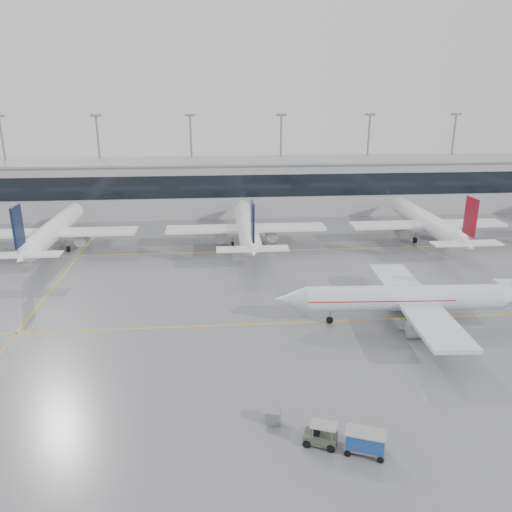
{
  "coord_description": "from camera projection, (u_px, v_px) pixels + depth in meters",
  "views": [
    {
      "loc": [
        -5.87,
        -56.26,
        27.61
      ],
      "look_at": [
        0.0,
        12.0,
        5.0
      ],
      "focal_mm": 35.0,
      "sensor_mm": 36.0,
      "label": 1
    }
  ],
  "objects": [
    {
      "name": "ground",
      "position": [
        264.0,
        324.0,
        62.36
      ],
      "size": [
        320.0,
        320.0,
        0.0
      ],
      "primitive_type": "plane",
      "color": "slate",
      "rests_on": "ground"
    },
    {
      "name": "taxi_line_main",
      "position": [
        264.0,
        324.0,
        62.36
      ],
      "size": [
        120.0,
        0.25,
        0.01
      ],
      "primitive_type": "cube",
      "color": "gold",
      "rests_on": "ground"
    },
    {
      "name": "taxi_line_north",
      "position": [
        248.0,
        251.0,
        90.74
      ],
      "size": [
        120.0,
        0.25,
        0.01
      ],
      "primitive_type": "cube",
      "color": "gold",
      "rests_on": "ground"
    },
    {
      "name": "taxi_line_cross",
      "position": [
        54.0,
        287.0,
        74.11
      ],
      "size": [
        0.25,
        60.0,
        0.01
      ],
      "primitive_type": "cube",
      "color": "gold",
      "rests_on": "ground"
    },
    {
      "name": "terminal",
      "position": [
        238.0,
        187.0,
        119.14
      ],
      "size": [
        180.0,
        15.0,
        12.0
      ],
      "primitive_type": "cube",
      "color": "#A0A0A4",
      "rests_on": "ground"
    },
    {
      "name": "terminal_glass",
      "position": [
        240.0,
        186.0,
        111.52
      ],
      "size": [
        180.0,
        0.2,
        5.0
      ],
      "primitive_type": "cube",
      "color": "black",
      "rests_on": "ground"
    },
    {
      "name": "terminal_roof",
      "position": [
        238.0,
        161.0,
        117.19
      ],
      "size": [
        182.0,
        16.0,
        0.4
      ],
      "primitive_type": "cube",
      "color": "gray",
      "rests_on": "ground"
    },
    {
      "name": "light_masts",
      "position": [
        237.0,
        153.0,
        122.51
      ],
      "size": [
        156.4,
        1.0,
        22.6
      ],
      "color": "gray",
      "rests_on": "ground"
    },
    {
      "name": "air_canada_jet",
      "position": [
        414.0,
        298.0,
        61.82
      ],
      "size": [
        33.82,
        26.33,
        10.32
      ],
      "rotation": [
        0.0,
        0.0,
        3.09
      ],
      "color": "silver",
      "rests_on": "ground"
    },
    {
      "name": "parked_jet_b",
      "position": [
        53.0,
        231.0,
        90.22
      ],
      "size": [
        29.64,
        36.96,
        11.72
      ],
      "rotation": [
        0.0,
        0.0,
        1.57
      ],
      "color": "white",
      "rests_on": "ground"
    },
    {
      "name": "parked_jet_c",
      "position": [
        246.0,
        226.0,
        93.07
      ],
      "size": [
        29.64,
        36.96,
        11.72
      ],
      "rotation": [
        0.0,
        0.0,
        1.57
      ],
      "color": "white",
      "rests_on": "ground"
    },
    {
      "name": "parked_jet_d",
      "position": [
        427.0,
        222.0,
        95.92
      ],
      "size": [
        29.64,
        36.96,
        11.72
      ],
      "rotation": [
        0.0,
        0.0,
        1.57
      ],
      "color": "white",
      "rests_on": "ground"
    },
    {
      "name": "baggage_tug",
      "position": [
        320.0,
        437.0,
        40.86
      ],
      "size": [
        4.03,
        2.52,
        1.94
      ],
      "rotation": [
        0.0,
        0.0,
        -0.38
      ],
      "color": "#414A3B",
      "rests_on": "ground"
    },
    {
      "name": "baggage_cart",
      "position": [
        365.0,
        441.0,
        39.74
      ],
      "size": [
        3.6,
        2.8,
        1.97
      ],
      "rotation": [
        0.0,
        0.0,
        -0.38
      ],
      "color": "gray",
      "rests_on": "ground"
    },
    {
      "name": "gse_unit",
      "position": [
        273.0,
        416.0,
        43.56
      ],
      "size": [
        1.52,
        1.46,
        1.25
      ],
      "primitive_type": "cube",
      "rotation": [
        0.0,
        0.0,
        -0.28
      ],
      "color": "slate",
      "rests_on": "ground"
    }
  ]
}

